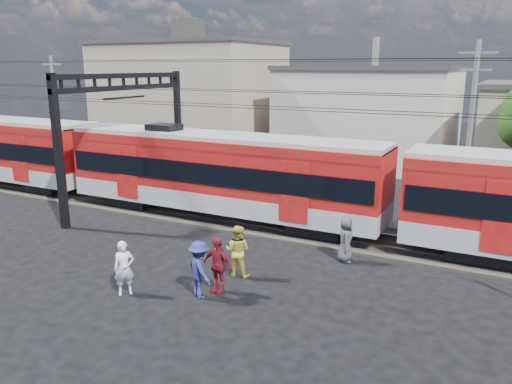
% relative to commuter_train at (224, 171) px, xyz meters
% --- Properties ---
extents(ground, '(120.00, 120.00, 0.00)m').
position_rel_commuter_train_xyz_m(ground, '(4.15, -8.00, -2.40)').
color(ground, black).
rests_on(ground, ground).
extents(track_bed, '(70.00, 3.40, 0.12)m').
position_rel_commuter_train_xyz_m(track_bed, '(4.15, 0.00, -2.34)').
color(track_bed, '#2D2823').
rests_on(track_bed, ground).
extents(rail_near, '(70.00, 0.12, 0.12)m').
position_rel_commuter_train_xyz_m(rail_near, '(4.15, -0.75, -2.22)').
color(rail_near, '#59544C').
rests_on(rail_near, track_bed).
extents(rail_far, '(70.00, 0.12, 0.12)m').
position_rel_commuter_train_xyz_m(rail_far, '(4.15, 0.75, -2.22)').
color(rail_far, '#59544C').
rests_on(rail_far, track_bed).
extents(commuter_train, '(50.30, 3.08, 4.17)m').
position_rel_commuter_train_xyz_m(commuter_train, '(0.00, 0.00, 0.00)').
color(commuter_train, black).
rests_on(commuter_train, ground).
extents(catenary, '(70.00, 9.30, 7.52)m').
position_rel_commuter_train_xyz_m(catenary, '(-4.50, -0.00, 2.73)').
color(catenary, black).
rests_on(catenary, ground).
extents(building_west, '(14.28, 10.20, 9.30)m').
position_rel_commuter_train_xyz_m(building_west, '(-12.85, 16.00, 2.25)').
color(building_west, tan).
rests_on(building_west, ground).
extents(building_midwest, '(12.24, 12.24, 7.30)m').
position_rel_commuter_train_xyz_m(building_midwest, '(2.15, 19.00, 1.25)').
color(building_midwest, beige).
rests_on(building_midwest, ground).
extents(utility_pole_mid, '(1.80, 0.24, 8.50)m').
position_rel_commuter_train_xyz_m(utility_pole_mid, '(10.15, 7.00, 2.13)').
color(utility_pole_mid, slate).
rests_on(utility_pole_mid, ground).
extents(utility_pole_west, '(1.80, 0.24, 8.00)m').
position_rel_commuter_train_xyz_m(utility_pole_west, '(-17.85, 6.00, 1.88)').
color(utility_pole_west, slate).
rests_on(utility_pole_west, ground).
extents(pedestrian_a, '(0.77, 0.77, 1.80)m').
position_rel_commuter_train_xyz_m(pedestrian_a, '(1.32, -8.54, -1.50)').
color(pedestrian_a, white).
rests_on(pedestrian_a, ground).
extents(pedestrian_b, '(1.00, 0.83, 1.88)m').
position_rel_commuter_train_xyz_m(pedestrian_b, '(3.89, -5.58, -1.46)').
color(pedestrian_b, gold).
rests_on(pedestrian_b, ground).
extents(pedestrian_c, '(1.41, 1.23, 1.90)m').
position_rel_commuter_train_xyz_m(pedestrian_c, '(3.63, -7.60, -1.45)').
color(pedestrian_c, navy).
rests_on(pedestrian_c, ground).
extents(pedestrian_d, '(1.18, 0.62, 1.91)m').
position_rel_commuter_train_xyz_m(pedestrian_d, '(3.95, -7.04, -1.45)').
color(pedestrian_d, maroon).
rests_on(pedestrian_d, ground).
extents(pedestrian_e, '(0.82, 1.00, 1.75)m').
position_rel_commuter_train_xyz_m(pedestrian_e, '(6.87, -2.50, -1.53)').
color(pedestrian_e, '#48484D').
rests_on(pedestrian_e, ground).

